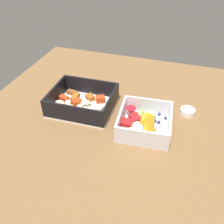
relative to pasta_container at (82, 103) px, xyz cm
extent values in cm
cube|color=brown|center=(10.92, -1.60, -2.77)|extent=(80.00, 80.00, 2.00)
cube|color=white|center=(0.29, 0.04, -1.47)|extent=(18.10, 15.44, 0.60)
cube|color=black|center=(-8.29, -0.15, 1.40)|extent=(0.93, 15.06, 5.14)
cube|color=black|center=(8.88, 0.23, 1.40)|extent=(0.93, 15.06, 5.14)
cube|color=black|center=(0.13, 7.26, 1.40)|extent=(16.58, 0.97, 5.14)
cube|color=black|center=(0.45, -7.18, 1.40)|extent=(16.58, 0.97, 5.14)
ellipsoid|color=beige|center=(5.40, -4.77, -0.21)|extent=(3.18, 2.64, 1.37)
ellipsoid|color=beige|center=(0.11, -1.44, -0.22)|extent=(1.92, 2.74, 1.37)
ellipsoid|color=beige|center=(-2.82, -2.44, -0.29)|extent=(2.92, 2.42, 1.26)
ellipsoid|color=beige|center=(-4.13, -0.63, -0.26)|extent=(2.66, 3.09, 1.30)
ellipsoid|color=beige|center=(-1.17, -4.58, -0.26)|extent=(3.12, 2.75, 1.30)
ellipsoid|color=beige|center=(0.88, 0.78, -0.13)|extent=(3.16, 2.36, 1.48)
ellipsoid|color=beige|center=(5.58, -0.61, -0.17)|extent=(3.44, 3.40, 1.42)
ellipsoid|color=beige|center=(1.20, -3.59, -0.23)|extent=(3.09, 2.52, 1.34)
ellipsoid|color=beige|center=(-6.23, -4.32, -0.29)|extent=(2.69, 2.03, 1.25)
ellipsoid|color=beige|center=(-6.31, -2.06, -0.17)|extent=(2.87, 2.01, 1.43)
cube|color=#AD5B1E|center=(0.96, 4.03, -0.45)|extent=(3.41, 3.40, 1.45)
cube|color=red|center=(-1.66, 0.35, -0.36)|extent=(3.49, 3.54, 1.63)
cube|color=red|center=(4.35, 3.93, -0.29)|extent=(3.33, 3.19, 1.77)
cube|color=#AD5B1E|center=(-3.47, 2.91, -0.56)|extent=(1.86, 3.61, 1.22)
cube|color=brown|center=(-5.59, 5.16, -0.64)|extent=(3.24, 2.09, 1.07)
cube|color=red|center=(-6.28, 1.05, -0.43)|extent=(3.45, 2.68, 1.49)
cube|color=#387A33|center=(-4.64, -4.29, -1.07)|extent=(0.60, 0.40, 0.20)
cube|color=#387A33|center=(-5.08, 0.58, -1.07)|extent=(0.60, 0.40, 0.20)
cube|color=#387A33|center=(-0.14, -4.13, -1.07)|extent=(0.60, 0.40, 0.20)
cube|color=#387A33|center=(1.60, -5.41, -1.07)|extent=(0.60, 0.40, 0.20)
cube|color=#387A33|center=(6.15, -1.96, -1.07)|extent=(0.60, 0.40, 0.20)
cube|color=white|center=(19.34, -3.50, -1.47)|extent=(14.43, 15.10, 0.60)
cube|color=white|center=(12.98, -4.00, 1.05)|extent=(1.69, 14.11, 4.45)
cube|color=white|center=(25.71, -3.00, 1.05)|extent=(1.69, 14.11, 4.45)
cube|color=white|center=(18.82, 3.23, 1.05)|extent=(12.18, 1.54, 4.45)
cube|color=white|center=(19.87, -10.23, 1.05)|extent=(12.18, 1.54, 4.45)
ellipsoid|color=orange|center=(21.38, -7.31, 1.17)|extent=(4.87, 5.32, 4.49)
ellipsoid|color=orange|center=(20.06, -3.43, 1.00)|extent=(5.47, 5.44, 4.15)
cube|color=red|center=(15.00, -4.99, -0.15)|extent=(3.42, 2.58, 2.03)
cube|color=#F4EACC|center=(16.05, -8.15, -0.34)|extent=(3.47, 3.25, 1.67)
cube|color=#F4EACC|center=(17.94, -6.06, -0.17)|extent=(4.07, 4.14, 1.99)
cube|color=red|center=(16.49, -2.29, -0.18)|extent=(4.00, 4.14, 1.99)
sphere|color=#9ECC60|center=(17.55, 1.63, -0.41)|extent=(1.53, 1.53, 1.53)
sphere|color=#9ECC60|center=(17.28, 0.01, -0.21)|extent=(1.93, 1.93, 1.93)
sphere|color=#9ECC60|center=(18.92, 0.90, -0.46)|extent=(1.42, 1.42, 1.42)
sphere|color=#9ECC60|center=(20.30, -0.69, -0.18)|extent=(1.99, 1.99, 1.99)
sphere|color=#9ECC60|center=(20.89, 1.02, -0.42)|extent=(1.50, 1.50, 1.50)
sphere|color=#9ECC60|center=(18.49, -0.99, -0.46)|extent=(1.41, 1.41, 1.41)
cone|color=red|center=(14.63, 0.54, -0.03)|extent=(2.86, 2.86, 2.29)
sphere|color=navy|center=(24.24, 1.36, -0.70)|extent=(0.94, 0.94, 0.94)
sphere|color=navy|center=(22.34, 2.43, -0.69)|extent=(0.96, 0.96, 0.96)
sphere|color=navy|center=(22.79, -1.01, -0.69)|extent=(0.97, 0.97, 0.97)
sphere|color=navy|center=(21.68, -0.75, -0.69)|extent=(0.96, 0.96, 0.96)
cylinder|color=white|center=(29.83, 6.56, -1.01)|extent=(4.13, 4.13, 1.53)
camera|label=1|loc=(26.09, -52.94, 41.73)|focal=39.43mm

